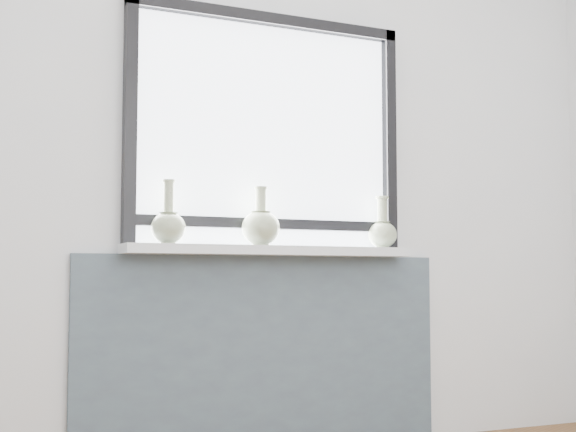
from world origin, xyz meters
name	(u,v)px	position (x,y,z in m)	size (l,w,h in m)	color
back_wall	(264,158)	(0.00, 1.81, 1.30)	(3.60, 0.02, 2.60)	silver
apron_panel	(266,354)	(0.00, 1.78, 0.43)	(1.70, 0.03, 0.86)	#4A5E69
windowsill	(273,251)	(0.00, 1.71, 0.88)	(1.32, 0.18, 0.04)	silver
window	(267,126)	(0.00, 1.77, 1.44)	(1.30, 0.06, 1.05)	black
vase_a	(168,225)	(-0.47, 1.69, 0.98)	(0.14, 0.14, 0.27)	#A8B690
vase_b	(261,226)	(-0.06, 1.69, 0.99)	(0.17, 0.17, 0.26)	#A8B690
vase_c	(382,232)	(0.56, 1.72, 0.98)	(0.13, 0.13, 0.24)	#A8B690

